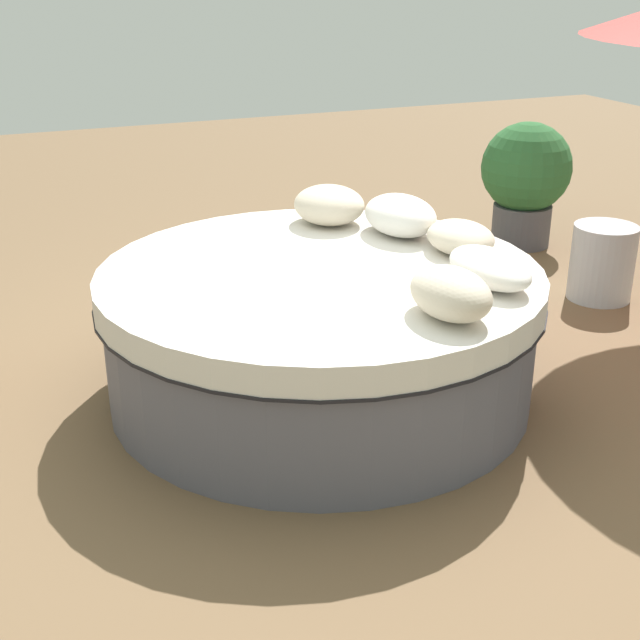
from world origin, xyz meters
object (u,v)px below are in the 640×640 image
object	(u,v)px
round_bed	(320,331)
throw_pillow_1	(490,268)
throw_pillow_0	(451,293)
throw_pillow_3	(400,215)
side_table	(602,262)
throw_pillow_4	(329,205)
throw_pillow_2	(461,237)
planter	(526,177)

from	to	relation	value
round_bed	throw_pillow_1	distance (m)	0.91
throw_pillow_0	throw_pillow_1	distance (m)	0.47
throw_pillow_1	throw_pillow_3	size ratio (longest dim) A/B	1.07
throw_pillow_3	side_table	world-z (taller)	throw_pillow_3
throw_pillow_4	side_table	bearing A→B (deg)	-95.36
throw_pillow_1	throw_pillow_2	bearing A→B (deg)	-13.92
throw_pillow_3	side_table	distance (m)	1.69
round_bed	throw_pillow_2	xyz separation A→B (m)	(-0.04, -0.77, 0.42)
throw_pillow_0	throw_pillow_3	size ratio (longest dim) A/B	0.88
throw_pillow_1	throw_pillow_4	xyz separation A→B (m)	(1.20, 0.31, 0.03)
throw_pillow_3	throw_pillow_1	bearing A→B (deg)	-178.18
throw_pillow_2	throw_pillow_0	bearing A→B (deg)	146.22
throw_pillow_4	throw_pillow_0	bearing A→B (deg)	177.35
throw_pillow_0	side_table	size ratio (longest dim) A/B	0.89
throw_pillow_0	throw_pillow_2	world-z (taller)	throw_pillow_0
side_table	round_bed	bearing A→B (deg)	103.55
throw_pillow_3	side_table	size ratio (longest dim) A/B	1.01
throw_pillow_2	side_table	bearing A→B (deg)	-68.38
throw_pillow_1	throw_pillow_2	distance (m)	0.46
throw_pillow_3	planter	world-z (taller)	planter
throw_pillow_3	throw_pillow_4	xyz separation A→B (m)	(0.34, 0.28, 0.00)
throw_pillow_2	side_table	xyz separation A→B (m)	(0.58, -1.45, -0.51)
throw_pillow_2	throw_pillow_3	distance (m)	0.43
throw_pillow_0	planter	size ratio (longest dim) A/B	0.46
throw_pillow_0	side_table	bearing A→B (deg)	-56.11
throw_pillow_4	side_table	world-z (taller)	throw_pillow_4
throw_pillow_0	throw_pillow_2	xyz separation A→B (m)	(0.73, -0.49, -0.02)
throw_pillow_4	throw_pillow_2	bearing A→B (deg)	-150.92
throw_pillow_2	throw_pillow_3	bearing A→B (deg)	18.53
throw_pillow_2	throw_pillow_4	distance (m)	0.86
throw_pillow_0	throw_pillow_3	bearing A→B (deg)	-17.05
round_bed	throw_pillow_1	size ratio (longest dim) A/B	4.13
throw_pillow_3	planter	bearing A→B (deg)	-52.99
throw_pillow_2	throw_pillow_3	world-z (taller)	throw_pillow_3
throw_pillow_2	throw_pillow_4	size ratio (longest dim) A/B	0.93
throw_pillow_3	round_bed	bearing A→B (deg)	120.38
throw_pillow_3	throw_pillow_4	bearing A→B (deg)	39.42
planter	side_table	world-z (taller)	planter
throw_pillow_2	throw_pillow_1	bearing A→B (deg)	166.08
round_bed	throw_pillow_0	xyz separation A→B (m)	(-0.77, -0.28, 0.44)
throw_pillow_1	side_table	bearing A→B (deg)	-56.86
throw_pillow_4	side_table	distance (m)	1.96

